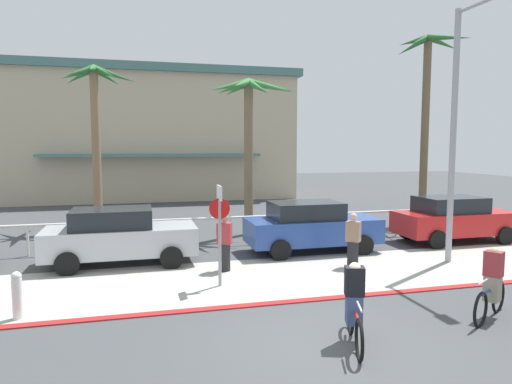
{
  "coord_description": "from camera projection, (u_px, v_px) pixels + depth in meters",
  "views": [
    {
      "loc": [
        -3.18,
        -7.36,
        3.52
      ],
      "look_at": [
        0.29,
        6.0,
        2.15
      ],
      "focal_mm": 32.14,
      "sensor_mm": 36.0,
      "label": 1
    }
  ],
  "objects": [
    {
      "name": "car_silver_1",
      "position": [
        119.0,
        236.0,
        13.64
      ],
      "size": [
        4.4,
        2.02,
        1.69
      ],
      "color": "#B2B7BC",
      "rests_on": "ground"
    },
    {
      "name": "car_red_3",
      "position": [
        454.0,
        219.0,
        16.88
      ],
      "size": [
        4.4,
        2.02,
        1.69
      ],
      "color": "red",
      "rests_on": "ground"
    },
    {
      "name": "cyclist_blue_1",
      "position": [
        492.0,
        285.0,
        9.38
      ],
      "size": [
        1.59,
        1.0,
        1.5
      ],
      "color": "black",
      "rests_on": "ground"
    },
    {
      "name": "pedestrian_1",
      "position": [
        353.0,
        243.0,
        13.32
      ],
      "size": [
        0.47,
        0.46,
        1.6
      ],
      "color": "#232326",
      "rests_on": "ground"
    },
    {
      "name": "cyclist_red_0",
      "position": [
        354.0,
        306.0,
        8.16
      ],
      "size": [
        0.64,
        1.74,
        1.5
      ],
      "color": "black",
      "rests_on": "ground"
    },
    {
      "name": "car_blue_2",
      "position": [
        311.0,
        226.0,
        15.3
      ],
      "size": [
        4.4,
        2.02,
        1.69
      ],
      "color": "#284793",
      "rests_on": "ground"
    },
    {
      "name": "bollard_0",
      "position": [
        17.0,
        295.0,
        9.31
      ],
      "size": [
        0.2,
        0.2,
        1.0
      ],
      "color": "white",
      "rests_on": "ground"
    },
    {
      "name": "ground_plane",
      "position": [
        223.0,
        237.0,
        17.87
      ],
      "size": [
        80.0,
        80.0,
        0.0
      ],
      "primitive_type": "plane",
      "color": "#424447"
    },
    {
      "name": "pedestrian_0",
      "position": [
        224.0,
        245.0,
        12.89
      ],
      "size": [
        0.47,
        0.43,
        1.64
      ],
      "color": "#232326",
      "rests_on": "ground"
    },
    {
      "name": "building_backdrop",
      "position": [
        150.0,
        135.0,
        33.06
      ],
      "size": [
        19.61,
        11.01,
        8.67
      ],
      "color": "#BCAD8E",
      "rests_on": "ground"
    },
    {
      "name": "rail_fence",
      "position": [
        230.0,
        222.0,
        16.34
      ],
      "size": [
        22.24,
        0.08,
        1.04
      ],
      "color": "white",
      "rests_on": "ground"
    },
    {
      "name": "sidewalk_strip",
      "position": [
        262.0,
        278.0,
        12.28
      ],
      "size": [
        44.0,
        4.0,
        0.02
      ],
      "primitive_type": "cube",
      "color": "#ADAAA0",
      "rests_on": "ground"
    },
    {
      "name": "curb_paint",
      "position": [
        286.0,
        302.0,
        10.35
      ],
      "size": [
        44.0,
        0.24,
        0.03
      ],
      "primitive_type": "cube",
      "color": "maroon",
      "rests_on": "ground"
    },
    {
      "name": "palm_tree_3",
      "position": [
        427.0,
        85.0,
        21.29
      ],
      "size": [
        2.96,
        3.82,
        8.7
      ],
      "color": "brown",
      "rests_on": "ground"
    },
    {
      "name": "stop_sign_bike_lane",
      "position": [
        220.0,
        221.0,
        11.4
      ],
      "size": [
        0.52,
        0.56,
        2.56
      ],
      "color": "gray",
      "rests_on": "ground"
    },
    {
      "name": "streetlight_curb",
      "position": [
        459.0,
        121.0,
        13.35
      ],
      "size": [
        0.24,
        2.54,
        7.5
      ],
      "color": "#9EA0A5",
      "rests_on": "ground"
    },
    {
      "name": "palm_tree_1",
      "position": [
        95.0,
        104.0,
        19.36
      ],
      "size": [
        3.11,
        3.66,
        6.95
      ],
      "color": "#846B4C",
      "rests_on": "ground"
    },
    {
      "name": "palm_tree_2",
      "position": [
        250.0,
        112.0,
        17.94
      ],
      "size": [
        3.58,
        3.55,
        6.18
      ],
      "color": "#756047",
      "rests_on": "ground"
    }
  ]
}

